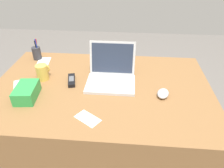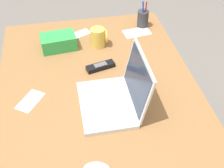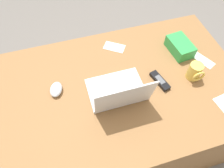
# 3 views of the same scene
# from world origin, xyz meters

# --- Properties ---
(ground_plane) EXTENTS (6.00, 6.00, 0.00)m
(ground_plane) POSITION_xyz_m (0.00, 0.00, 0.00)
(ground_plane) COLOR slate
(desk) EXTENTS (1.41, 0.93, 0.71)m
(desk) POSITION_xyz_m (0.00, 0.00, 0.35)
(desk) COLOR olive
(desk) RESTS_ON ground
(laptop) EXTENTS (0.31, 0.28, 0.24)m
(laptop) POSITION_xyz_m (0.06, 0.06, 0.76)
(laptop) COLOR silver
(laptop) RESTS_ON desk
(computer_mouse) EXTENTS (0.09, 0.12, 0.04)m
(computer_mouse) POSITION_xyz_m (0.38, -0.08, 0.73)
(computer_mouse) COLOR silver
(computer_mouse) RESTS_ON desk
(coffee_mug_white) EXTENTS (0.08, 0.09, 0.11)m
(coffee_mug_white) POSITION_xyz_m (-0.40, 0.06, 0.76)
(coffee_mug_white) COLOR #E0BC4C
(coffee_mug_white) RESTS_ON desk
(cordless_phone) EXTENTS (0.08, 0.15, 0.03)m
(cordless_phone) POSITION_xyz_m (-0.20, 0.03, 0.72)
(cordless_phone) COLOR black
(cordless_phone) RESTS_ON desk
(snack_bag) EXTENTS (0.13, 0.19, 0.08)m
(snack_bag) POSITION_xyz_m (-0.42, -0.16, 0.75)
(snack_bag) COLOR green
(snack_bag) RESTS_ON desk
(paper_note_near_laptop) EXTENTS (0.15, 0.14, 0.00)m
(paper_note_near_laptop) POSITION_xyz_m (-0.03, -0.31, 0.71)
(paper_note_near_laptop) COLOR white
(paper_note_near_laptop) RESTS_ON desk
(paper_note_right) EXTENTS (0.13, 0.19, 0.00)m
(paper_note_right) POSITION_xyz_m (-0.53, -0.06, 0.71)
(paper_note_right) COLOR white
(paper_note_right) RESTS_ON desk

